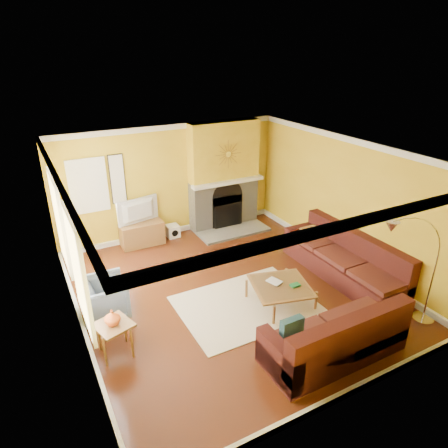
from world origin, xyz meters
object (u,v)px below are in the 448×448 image
media_console (142,234)px  armchair (104,298)px  sectional_sofa (308,279)px  coffee_table (280,294)px  arc_lamp (411,276)px  side_table (115,339)px

media_console → armchair: size_ratio=1.29×
sectional_sofa → armchair: size_ratio=4.54×
coffee_table → arc_lamp: bearing=-50.2°
media_console → side_table: 3.70m
media_console → sectional_sofa: bearing=-61.4°
sectional_sofa → side_table: bearing=175.9°
sectional_sofa → armchair: sectional_sofa is taller
coffee_table → side_table: 2.98m
arc_lamp → armchair: bearing=147.2°
media_console → arc_lamp: 5.84m
sectional_sofa → coffee_table: 0.56m
armchair → arc_lamp: size_ratio=0.37×
coffee_table → arc_lamp: (1.31, -1.57, 0.86)m
sectional_sofa → armchair: bearing=159.2°
armchair → arc_lamp: 5.05m
coffee_table → arc_lamp: 2.22m
sectional_sofa → armchair: (-3.38, 1.29, -0.10)m
sectional_sofa → coffee_table: bearing=162.7°
side_table → armchair: bearing=85.6°
armchair → side_table: armchair is taller
side_table → arc_lamp: bearing=-21.3°
side_table → arc_lamp: 4.67m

